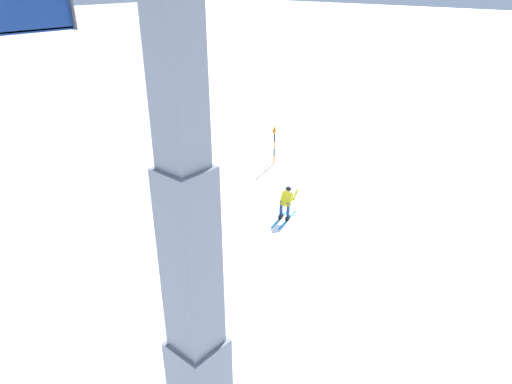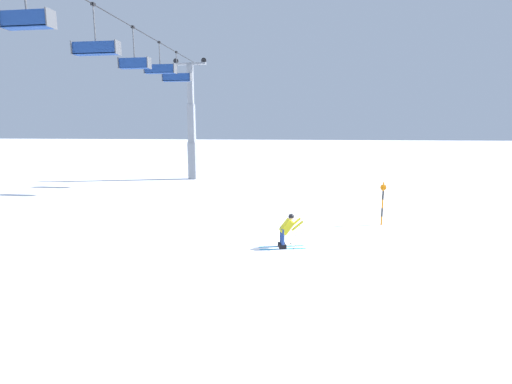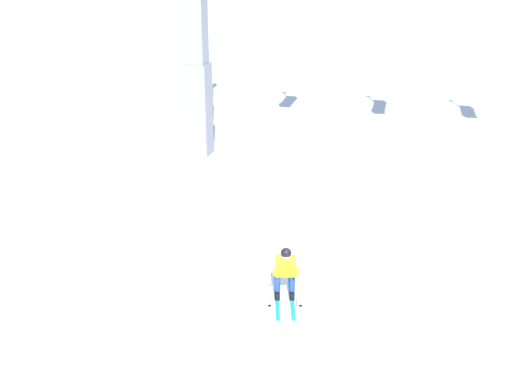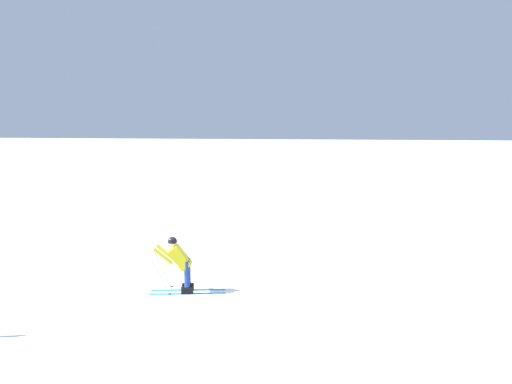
{
  "view_description": "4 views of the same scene",
  "coord_description": "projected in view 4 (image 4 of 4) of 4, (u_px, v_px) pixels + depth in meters",
  "views": [
    {
      "loc": [
        -10.17,
        13.66,
        9.15
      ],
      "look_at": [
        -0.87,
        2.8,
        2.25
      ],
      "focal_mm": 31.98,
      "sensor_mm": 36.0,
      "label": 1
    },
    {
      "loc": [
        -14.25,
        -0.41,
        4.58
      ],
      "look_at": [
        -1.38,
        1.33,
        2.34
      ],
      "focal_mm": 26.21,
      "sensor_mm": 36.0,
      "label": 2
    },
    {
      "loc": [
        1.72,
        -10.72,
        6.77
      ],
      "look_at": [
        -1.15,
        1.01,
        2.14
      ],
      "focal_mm": 42.89,
      "sensor_mm": 36.0,
      "label": 3
    },
    {
      "loc": [
        13.14,
        4.64,
        4.02
      ],
      "look_at": [
        -0.5,
        2.08,
        2.43
      ],
      "focal_mm": 42.55,
      "sensor_mm": 36.0,
      "label": 4
    }
  ],
  "objects": [
    {
      "name": "ground_plane",
      "position": [
        164.0,
        296.0,
        14.14
      ],
      "size": [
        260.0,
        260.0,
        0.0
      ],
      "primitive_type": "plane",
      "color": "white"
    },
    {
      "name": "skier_carving_main",
      "position": [
        180.0,
        261.0,
        14.35
      ],
      "size": [
        0.92,
        1.83,
        1.47
      ],
      "color": "#198CCC",
      "rests_on": "ground_plane"
    }
  ]
}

